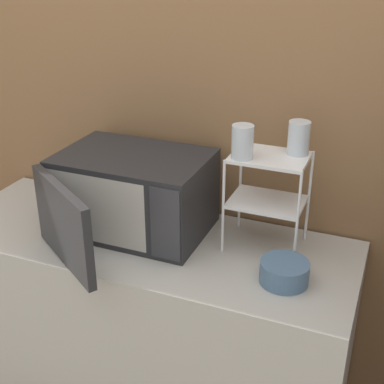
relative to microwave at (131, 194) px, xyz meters
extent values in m
cube|color=olive|center=(0.07, 0.29, 0.26)|extent=(8.00, 0.06, 2.60)
cube|color=#B7B2A8|center=(0.07, -0.04, -0.60)|extent=(1.59, 0.59, 0.89)
cube|color=#262628|center=(0.01, 0.02, 0.00)|extent=(0.55, 0.38, 0.31)
cube|color=#B7B2A8|center=(-0.06, -0.16, 0.00)|extent=(0.40, 0.01, 0.26)
cube|color=#333338|center=(0.22, -0.17, 0.00)|extent=(0.11, 0.01, 0.27)
cube|color=#262628|center=(-0.10, -0.30, 0.00)|extent=(0.38, 0.26, 0.29)
cylinder|color=white|center=(0.38, -0.02, 0.02)|extent=(0.01, 0.01, 0.36)
cylinder|color=white|center=(0.64, -0.02, 0.02)|extent=(0.01, 0.01, 0.36)
cylinder|color=white|center=(0.38, 0.18, 0.02)|extent=(0.01, 0.01, 0.36)
cylinder|color=white|center=(0.64, 0.18, 0.02)|extent=(0.01, 0.01, 0.36)
cube|color=white|center=(0.51, 0.08, 0.02)|extent=(0.26, 0.20, 0.01)
cube|color=white|center=(0.51, 0.08, 0.20)|extent=(0.26, 0.20, 0.01)
cylinder|color=silver|center=(0.42, 0.02, 0.26)|extent=(0.08, 0.08, 0.12)
cylinder|color=silver|center=(0.59, 0.13, 0.26)|extent=(0.08, 0.08, 0.12)
cylinder|color=slate|center=(0.63, -0.13, -0.15)|extent=(0.09, 0.09, 0.01)
cylinder|color=slate|center=(0.63, -0.13, -0.12)|extent=(0.16, 0.16, 0.08)
camera|label=1|loc=(0.91, -1.61, 0.87)|focal=50.00mm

